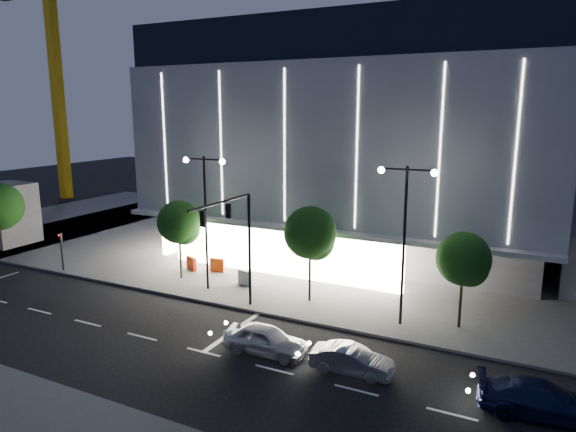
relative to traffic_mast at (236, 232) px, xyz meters
The scene contains 18 objects.
ground 6.12m from the traffic_mast, 106.66° to the right, with size 160.00×160.00×0.00m, color black.
sidewalk_museum 21.62m from the traffic_mast, 79.04° to the left, with size 70.00×40.00×0.15m, color #474747.
sidewalk_west 32.09m from the traffic_mast, 167.87° to the left, with size 16.00×50.00×0.15m, color #474747.
museum 19.54m from the traffic_mast, 84.04° to the left, with size 30.00×25.80×18.00m.
traffic_mast is the anchor object (origin of this frame).
street_lamp_west 4.89m from the traffic_mast, 146.35° to the left, with size 3.16×0.36×9.00m.
street_lamp_east 9.43m from the traffic_mast, 16.48° to the left, with size 3.16×0.36×9.00m.
ped_signal_far 16.35m from the traffic_mast, behind, with size 0.22×0.24×3.00m.
tower_crane 51.04m from the traffic_mast, 149.53° to the left, with size 32.00×2.00×28.50m.
tree_left 7.95m from the traffic_mast, 152.16° to the left, with size 3.02×3.02×5.72m.
tree_mid 4.82m from the traffic_mast, 50.58° to the left, with size 3.25×3.25×6.15m.
tree_right 12.63m from the traffic_mast, 17.02° to the left, with size 2.91×2.91×5.51m.
car_lead 6.75m from the traffic_mast, 42.83° to the right, with size 1.72×4.28×1.46m, color silver.
car_second 10.02m from the traffic_mast, 22.82° to the right, with size 1.33×3.81×1.26m, color #9EA1A5.
car_third 17.06m from the traffic_mast, 11.85° to the right, with size 1.96×4.81×1.40m, color #111841.
barrier_a 10.23m from the traffic_mast, 143.73° to the left, with size 1.10×0.25×1.00m, color red.
barrier_c 9.24m from the traffic_mast, 132.53° to the left, with size 1.10×0.25×1.00m, color #EB400D.
barrier_d 6.56m from the traffic_mast, 116.12° to the left, with size 1.10×0.25×1.00m, color #BCBCBC.
Camera 1 is at (16.33, -20.86, 11.87)m, focal length 32.00 mm.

